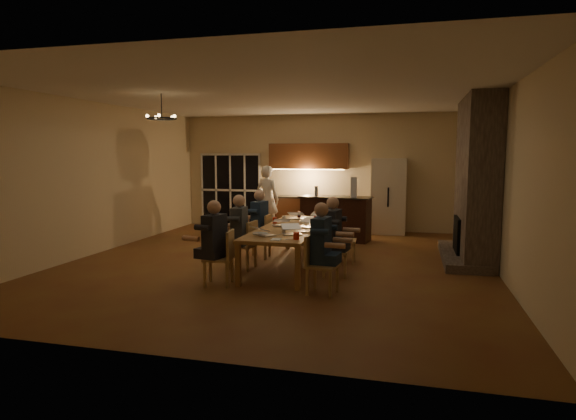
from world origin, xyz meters
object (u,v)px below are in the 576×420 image
(person_right_mid, at_px, (332,236))
(person_right_near, at_px, (321,247))
(laptop_b, at_px, (292,228))
(laptop_f, at_px, (317,215))
(laptop_c, at_px, (281,220))
(plate_far, at_px, (321,221))
(standing_person, at_px, (268,199))
(chair_left_near, at_px, (218,258))
(refrigerator, at_px, (389,196))
(redcup_far, at_px, (316,214))
(bar_blender, at_px, (354,187))
(person_left_mid, at_px, (239,233))
(mug_front, at_px, (284,227))
(person_left_near, at_px, (215,243))
(bar_bottle, at_px, (316,191))
(dining_table, at_px, (292,246))
(laptop_d, at_px, (306,221))
(can_silver, at_px, (284,229))
(mug_mid, at_px, (306,220))
(laptop_a, at_px, (265,229))
(redcup_mid, at_px, (275,220))
(plate_left, at_px, (260,234))
(person_left_far, at_px, (260,224))
(can_cola, at_px, (299,215))
(redcup_near, at_px, (296,236))
(chandelier, at_px, (162,119))
(chair_right_near, at_px, (323,265))
(chair_left_far, at_px, (259,236))
(chair_right_far, at_px, (345,240))
(bar_island, at_px, (336,218))
(plate_near, at_px, (304,231))
(mug_back, at_px, (284,218))
(chair_left_mid, at_px, (242,245))

(person_right_mid, bearing_deg, person_right_near, -173.88)
(laptop_b, relative_size, laptop_f, 1.00)
(laptop_c, distance_m, plate_far, 0.97)
(standing_person, bearing_deg, chair_left_near, 114.09)
(refrigerator, height_order, redcup_far, refrigerator)
(person_right_mid, relative_size, bar_blender, 2.86)
(person_left_mid, xyz_separation_m, mug_front, (0.80, 0.14, 0.11))
(person_left_near, xyz_separation_m, bar_bottle, (0.74, 4.65, 0.51))
(person_left_near, bearing_deg, dining_table, 163.88)
(person_right_near, distance_m, standing_person, 5.69)
(laptop_d, distance_m, can_silver, 0.75)
(person_left_mid, relative_size, mug_mid, 13.80)
(standing_person, distance_m, laptop_d, 4.01)
(person_right_near, xyz_separation_m, laptop_d, (-0.59, 1.58, 0.17))
(person_left_mid, distance_m, laptop_a, 0.85)
(redcup_mid, relative_size, plate_left, 0.45)
(chair_left_near, height_order, person_left_far, person_left_far)
(laptop_d, height_order, can_silver, laptop_d)
(can_cola, xyz_separation_m, plate_left, (-0.15, -2.31, -0.05))
(person_right_near, xyz_separation_m, person_left_far, (-1.68, 2.19, 0.00))
(person_right_mid, xyz_separation_m, laptop_d, (-0.59, 0.53, 0.17))
(bar_bottle, bearing_deg, laptop_a, -90.96)
(bar_bottle, bearing_deg, person_right_mid, -74.52)
(redcup_near, bearing_deg, chandelier, 165.48)
(chair_left_near, xyz_separation_m, person_left_mid, (-0.02, 1.05, 0.24))
(can_cola, bearing_deg, bar_blender, 55.68)
(person_right_near, distance_m, plate_left, 1.32)
(standing_person, xyz_separation_m, redcup_mid, (1.12, -3.23, -0.10))
(chair_right_near, xyz_separation_m, laptop_a, (-1.08, 0.61, 0.42))
(chair_left_far, bearing_deg, person_left_near, -2.86)
(chair_left_near, distance_m, laptop_f, 2.87)
(person_left_mid, bearing_deg, mug_mid, 134.21)
(laptop_c, xyz_separation_m, can_silver, (0.26, -0.75, -0.05))
(chair_right_far, height_order, person_left_far, person_left_far)
(chair_left_near, distance_m, laptop_b, 1.34)
(bar_island, relative_size, plate_near, 7.22)
(person_right_near, bearing_deg, mug_mid, 23.99)
(mug_back, relative_size, plate_near, 0.41)
(laptop_b, xyz_separation_m, mug_back, (-0.58, 1.63, -0.06))
(chair_left_mid, height_order, laptop_b, laptop_b)
(plate_near, xyz_separation_m, bar_blender, (0.48, 3.36, 0.56))
(chandelier, height_order, laptop_d, chandelier)
(chair_right_near, bearing_deg, person_left_near, 96.71)
(redcup_near, height_order, redcup_mid, same)
(chair_right_near, xyz_separation_m, laptop_b, (-0.67, 0.80, 0.42))
(person_left_mid, height_order, can_cola, person_left_mid)
(laptop_f, bearing_deg, chair_right_near, -62.29)
(dining_table, relative_size, redcup_far, 27.53)
(chair_left_near, bearing_deg, standing_person, 179.53)
(bar_blender, bearing_deg, plate_far, -108.51)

